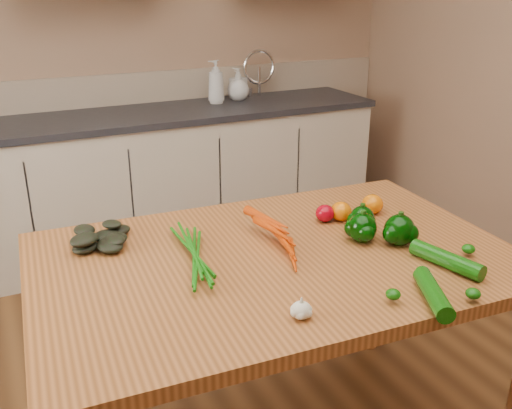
{
  "coord_description": "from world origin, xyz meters",
  "views": [
    {
      "loc": [
        -0.78,
        -1.24,
        1.66
      ],
      "look_at": [
        0.05,
        0.48,
        0.91
      ],
      "focal_mm": 40.0,
      "sensor_mm": 36.0,
      "label": 1
    }
  ],
  "objects": [
    {
      "name": "carrot_bunch",
      "position": [
        -0.06,
        0.29,
        0.87
      ],
      "size": [
        0.3,
        0.24,
        0.08
      ],
      "primitive_type": null,
      "rotation": [
        0.0,
        0.0,
        -0.06
      ],
      "color": "#C93C04",
      "rests_on": "table"
    },
    {
      "name": "soap_bottle_c",
      "position": [
        0.79,
        2.3,
        1.0
      ],
      "size": [
        0.18,
        0.18,
        0.19
      ],
      "primitive_type": "imported",
      "rotation": [
        0.0,
        0.0,
        3.34
      ],
      "color": "silver",
      "rests_on": "counter_run"
    },
    {
      "name": "tomato_b",
      "position": [
        0.35,
        0.38,
        0.86
      ],
      "size": [
        0.08,
        0.08,
        0.07
      ],
      "primitive_type": "ellipsoid",
      "color": "#DF6605",
      "rests_on": "table"
    },
    {
      "name": "soap_bottle_b",
      "position": [
        0.82,
        2.35,
        1.0
      ],
      "size": [
        0.13,
        0.13,
        0.21
      ],
      "primitive_type": "imported",
      "rotation": [
        0.0,
        0.0,
        3.69
      ],
      "color": "silver",
      "rests_on": "counter_run"
    },
    {
      "name": "room",
      "position": [
        0.0,
        0.17,
        1.25
      ],
      "size": [
        4.04,
        5.04,
        2.64
      ],
      "color": "brown",
      "rests_on": "ground"
    },
    {
      "name": "leafy_greens",
      "position": [
        -0.49,
        0.55,
        0.88
      ],
      "size": [
        0.22,
        0.2,
        0.11
      ],
      "primitive_type": null,
      "color": "black",
      "rests_on": "table"
    },
    {
      "name": "garlic_bulb",
      "position": [
        -0.11,
        -0.13,
        0.85
      ],
      "size": [
        0.06,
        0.06,
        0.05
      ],
      "primitive_type": "ellipsoid",
      "color": "silver",
      "rests_on": "table"
    },
    {
      "name": "soap_bottle_a",
      "position": [
        0.62,
        2.26,
        1.04
      ],
      "size": [
        0.13,
        0.13,
        0.28
      ],
      "primitive_type": "imported",
      "rotation": [
        0.0,
        0.0,
        4.89
      ],
      "color": "silver",
      "rests_on": "counter_run"
    },
    {
      "name": "pepper_b",
      "position": [
        0.37,
        0.27,
        0.87
      ],
      "size": [
        0.09,
        0.09,
        0.09
      ],
      "primitive_type": "sphere",
      "color": "black",
      "rests_on": "table"
    },
    {
      "name": "zucchini_a",
      "position": [
        0.44,
        -0.08,
        0.85
      ],
      "size": [
        0.11,
        0.25,
        0.05
      ],
      "primitive_type": "cylinder",
      "rotation": [
        1.57,
        0.0,
        0.23
      ],
      "color": "#0B4707",
      "rests_on": "table"
    },
    {
      "name": "tomato_a",
      "position": [
        0.29,
        0.4,
        0.86
      ],
      "size": [
        0.07,
        0.07,
        0.06
      ],
      "primitive_type": "ellipsoid",
      "color": "#980211",
      "rests_on": "table"
    },
    {
      "name": "pepper_c",
      "position": [
        0.41,
        0.12,
        0.88
      ],
      "size": [
        0.1,
        0.1,
        0.1
      ],
      "primitive_type": "sphere",
      "color": "black",
      "rests_on": "table"
    },
    {
      "name": "zucchini_b",
      "position": [
        0.26,
        -0.22,
        0.85
      ],
      "size": [
        0.14,
        0.22,
        0.05
      ],
      "primitive_type": "cylinder",
      "rotation": [
        1.57,
        0.0,
        -0.43
      ],
      "color": "#0B4707",
      "rests_on": "table"
    },
    {
      "name": "tomato_c",
      "position": [
        0.5,
        0.39,
        0.87
      ],
      "size": [
        0.08,
        0.08,
        0.07
      ],
      "primitive_type": "ellipsoid",
      "color": "#DF6605",
      "rests_on": "table"
    },
    {
      "name": "pepper_a",
      "position": [
        0.31,
        0.2,
        0.88
      ],
      "size": [
        0.1,
        0.1,
        0.1
      ],
      "primitive_type": "sphere",
      "color": "black",
      "rests_on": "table"
    },
    {
      "name": "counter_run",
      "position": [
        0.21,
        2.19,
        0.46
      ],
      "size": [
        2.84,
        0.64,
        1.14
      ],
      "color": "beige",
      "rests_on": "ground"
    },
    {
      "name": "table",
      "position": [
        -0.0,
        0.23,
        0.74
      ],
      "size": [
        1.6,
        1.08,
        0.83
      ],
      "rotation": [
        0.0,
        0.0,
        -0.06
      ],
      "color": "#A55F30",
      "rests_on": "ground"
    }
  ]
}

